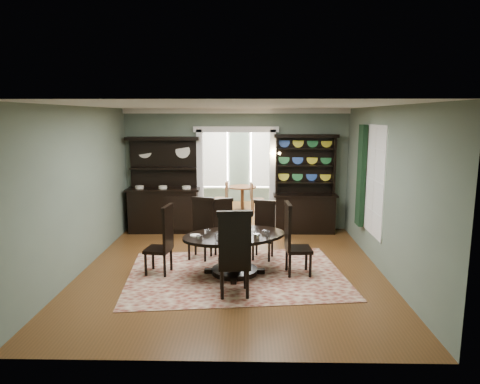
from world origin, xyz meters
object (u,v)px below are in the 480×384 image
Objects in this scene: dining_table at (235,246)px; parlor_table at (242,195)px; sideboard at (164,199)px; welsh_dresser at (305,197)px.

parlor_table is at bearing 69.66° from dining_table.
dining_table is at bearing -59.96° from sideboard.
parlor_table is (-1.56, 2.24, -0.37)m from welsh_dresser.
welsh_dresser is (1.62, 2.92, 0.35)m from dining_table.
sideboard reaches higher than parlor_table.
sideboard is 0.97× the size of welsh_dresser.
sideboard reaches higher than dining_table.
dining_table is 5.16m from parlor_table.
welsh_dresser is at bearing -2.02° from sideboard.
welsh_dresser reaches higher than dining_table.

